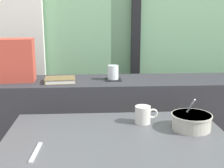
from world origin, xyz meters
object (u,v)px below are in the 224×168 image
object	(u,v)px
soup_bowl	(191,122)
fork_utensil	(36,152)
closed_book	(60,80)
throw_pillow	(7,60)
coaster_square	(112,79)
breakfast_table	(117,163)
ceramic_mug	(143,115)
juice_glass	(112,73)

from	to	relation	value
soup_bowl	fork_utensil	bearing A→B (deg)	-163.15
soup_bowl	fork_utensil	xyz separation A→B (m)	(-0.67, -0.20, -0.03)
closed_book	throw_pillow	world-z (taller)	throw_pillow
soup_bowl	throw_pillow	bearing A→B (deg)	149.80
coaster_square	fork_utensil	world-z (taller)	coaster_square
throw_pillow	soup_bowl	bearing A→B (deg)	-30.20
throw_pillow	fork_utensil	distance (m)	0.86
closed_book	coaster_square	bearing A→B (deg)	7.45
coaster_square	throw_pillow	xyz separation A→B (m)	(-0.64, 0.00, 0.13)
fork_utensil	breakfast_table	bearing A→B (deg)	25.27
throw_pillow	coaster_square	bearing A→B (deg)	-0.04
fork_utensil	ceramic_mug	bearing A→B (deg)	35.51
juice_glass	closed_book	world-z (taller)	juice_glass
breakfast_table	soup_bowl	xyz separation A→B (m)	(0.35, 0.07, 0.16)
breakfast_table	fork_utensil	world-z (taller)	fork_utensil
breakfast_table	fork_utensil	size ratio (longest dim) A/B	5.76
coaster_square	soup_bowl	world-z (taller)	soup_bowl
closed_book	soup_bowl	xyz separation A→B (m)	(0.65, -0.52, -0.09)
juice_glass	soup_bowl	bearing A→B (deg)	-59.69
throw_pillow	ceramic_mug	distance (m)	0.91
juice_glass	closed_book	size ratio (longest dim) A/B	0.45
juice_glass	throw_pillow	distance (m)	0.64
juice_glass	ceramic_mug	distance (m)	0.50
closed_book	ceramic_mug	xyz separation A→B (m)	(0.44, -0.43, -0.08)
coaster_square	fork_utensil	xyz separation A→B (m)	(-0.34, -0.77, -0.11)
closed_book	fork_utensil	xyz separation A→B (m)	(-0.02, -0.72, -0.12)
throw_pillow	ceramic_mug	xyz separation A→B (m)	(0.76, -0.47, -0.20)
closed_book	juice_glass	bearing A→B (deg)	7.45
breakfast_table	juice_glass	world-z (taller)	juice_glass
breakfast_table	fork_utensil	bearing A→B (deg)	-157.61
juice_glass	soup_bowl	world-z (taller)	juice_glass
soup_bowl	fork_utensil	world-z (taller)	soup_bowl
coaster_square	fork_utensil	size ratio (longest dim) A/B	0.59
breakfast_table	ceramic_mug	world-z (taller)	ceramic_mug
breakfast_table	juice_glass	xyz separation A→B (m)	(0.02, 0.63, 0.28)
ceramic_mug	coaster_square	bearing A→B (deg)	104.39
closed_book	soup_bowl	bearing A→B (deg)	-38.64
breakfast_table	coaster_square	distance (m)	0.68
closed_book	ceramic_mug	bearing A→B (deg)	-43.97
throw_pillow	closed_book	bearing A→B (deg)	-7.66
fork_utensil	throw_pillow	bearing A→B (deg)	113.87
juice_glass	fork_utensil	bearing A→B (deg)	-114.19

